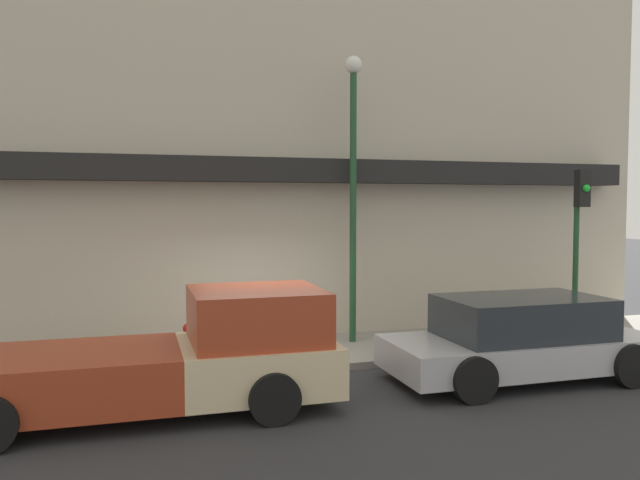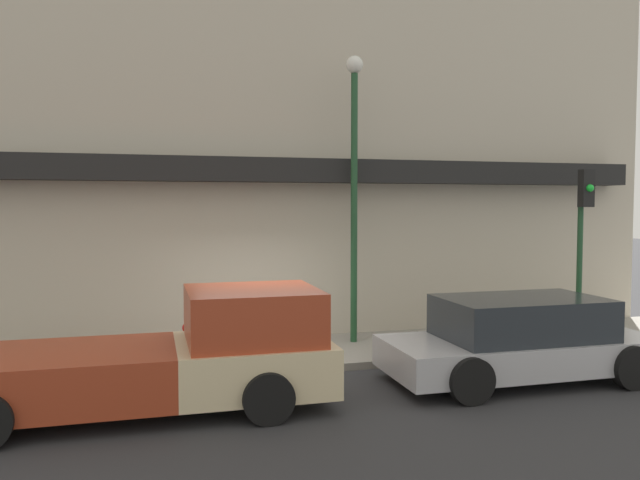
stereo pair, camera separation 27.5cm
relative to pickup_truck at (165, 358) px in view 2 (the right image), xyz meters
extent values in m
plane|color=#2D2D30|center=(1.82, 1.37, -0.78)|extent=(80.00, 80.00, 0.00)
cube|color=gray|center=(1.82, 2.65, -0.71)|extent=(36.00, 2.56, 0.14)
cube|color=#BCB29E|center=(1.82, 5.43, 4.71)|extent=(19.80, 3.00, 10.97)
cube|color=black|center=(1.82, 3.63, 2.98)|extent=(18.22, 0.60, 0.50)
cube|color=beige|center=(1.30, 0.00, -0.18)|extent=(2.30, 1.97, 0.73)
cube|color=#9E381E|center=(1.30, 0.00, 0.59)|extent=(1.95, 1.81, 0.79)
cube|color=#9E381E|center=(-1.57, 0.00, -0.18)|extent=(3.44, 1.97, 0.73)
cylinder|color=black|center=(1.36, 0.99, -0.41)|extent=(0.73, 0.22, 0.73)
cylinder|color=black|center=(1.36, -0.99, -0.41)|extent=(0.73, 0.22, 0.73)
cylinder|color=black|center=(-2.20, 0.99, -0.41)|extent=(0.73, 0.22, 0.73)
cube|color=#ADADB2|center=(5.95, 0.00, -0.29)|extent=(4.74, 1.88, 0.53)
cube|color=#23282D|center=(5.95, 0.00, 0.32)|extent=(2.75, 1.69, 0.69)
cylinder|color=black|center=(7.42, 0.94, -0.41)|extent=(0.73, 0.22, 0.73)
cylinder|color=black|center=(7.42, -0.94, -0.41)|extent=(0.73, 0.22, 0.73)
cylinder|color=black|center=(4.48, 0.94, -0.41)|extent=(0.73, 0.22, 0.73)
cylinder|color=black|center=(4.48, -0.94, -0.41)|extent=(0.73, 0.22, 0.73)
cylinder|color=red|center=(0.45, 2.08, -0.35)|extent=(0.21, 0.21, 0.58)
sphere|color=red|center=(0.45, 2.08, 0.03)|extent=(0.20, 0.20, 0.20)
cylinder|color=#1E4728|center=(3.93, 3.06, 2.16)|extent=(0.14, 0.14, 5.59)
sphere|color=silver|center=(3.93, 3.06, 5.14)|extent=(0.36, 0.36, 0.36)
cylinder|color=#1E4728|center=(8.79, 2.19, 1.18)|extent=(0.12, 0.12, 3.64)
cube|color=black|center=(8.79, 2.03, 2.60)|extent=(0.28, 0.20, 0.80)
sphere|color=green|center=(8.79, 1.91, 2.60)|extent=(0.16, 0.16, 0.16)
camera|label=1|loc=(-0.43, -9.23, 2.25)|focal=35.00mm
camera|label=2|loc=(-0.17, -9.31, 2.25)|focal=35.00mm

